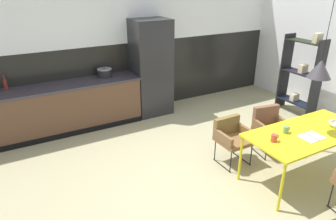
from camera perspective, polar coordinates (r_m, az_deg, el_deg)
The scene contains 15 objects.
ground_plane at distance 4.53m, azimuth 7.52°, elevation -13.08°, with size 9.63×9.63×0.00m, color tan.
back_wall_splashback_dark at distance 6.56m, azimuth -7.44°, elevation 6.05°, with size 7.41×0.12×1.47m, color black.
back_wall_panel_upper at distance 6.28m, azimuth -8.17°, elevation 18.89°, with size 7.41×0.12×1.47m, color white.
kitchen_counter at distance 5.95m, azimuth -22.13°, elevation -0.32°, with size 3.57×0.63×0.91m.
refrigerator_column at distance 6.32m, azimuth -3.15°, elevation 7.82°, with size 0.74×0.60×1.95m, color #232326.
dining_table at distance 4.65m, azimuth 24.62°, elevation -4.15°, with size 1.76×0.82×0.74m.
armchair_corner_seat at distance 5.26m, azimuth 18.39°, elevation -2.53°, with size 0.55×0.54×0.76m.
armchair_far_side at distance 4.80m, azimuth 11.76°, elevation -4.46°, with size 0.49×0.47×0.71m.
open_book at distance 4.49m, azimuth 25.23°, elevation -4.56°, with size 0.30×0.24×0.02m.
mug_dark_espresso at distance 4.17m, azimuth 19.21°, elevation -4.96°, with size 0.13×0.08×0.10m.
mug_glass_clear at distance 4.45m, azimuth 21.19°, elevation -3.47°, with size 0.12×0.07×0.09m.
cooking_pot at distance 6.08m, azimuth -11.75°, elevation 6.84°, with size 0.28×0.28×0.18m.
bottle_oil_tall at distance 5.90m, azimuth -28.07°, elevation 4.26°, with size 0.07×0.07×0.28m.
open_shelf_unit at distance 6.86m, azimuth 23.58°, elevation 6.23°, with size 0.30×0.83×1.72m.
pendant_lamp_over_table_near at distance 4.34m, azimuth 26.53°, elevation 6.90°, with size 0.29×0.29×1.38m.
Camera 1 is at (-2.23, -2.88, 2.69)m, focal length 32.66 mm.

